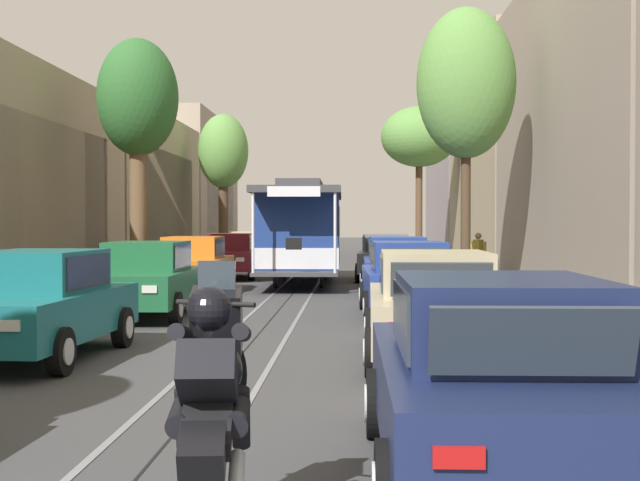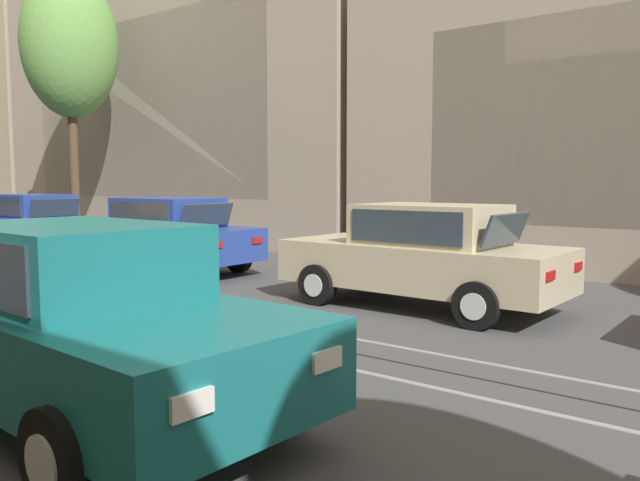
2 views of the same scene
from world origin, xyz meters
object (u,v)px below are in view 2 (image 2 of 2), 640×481
(parked_car_teal_second_left, at_px, (77,319))
(pedestrian_on_left_pavement, at_px, (32,209))
(parked_car_blue_mid_right, at_px, (165,234))
(street_tree_kerb_right_second, at_px, (70,46))
(parked_car_beige_second_right, at_px, (423,255))
(parked_car_blue_fourth_right, at_px, (30,223))
(fire_hydrant, at_px, (500,273))

(parked_car_teal_second_left, distance_m, pedestrian_on_left_pavement, 19.55)
(parked_car_blue_mid_right, relative_size, pedestrian_on_left_pavement, 2.70)
(parked_car_teal_second_left, height_order, street_tree_kerb_right_second, street_tree_kerb_right_second)
(parked_car_beige_second_right, height_order, street_tree_kerb_right_second, street_tree_kerb_right_second)
(parked_car_beige_second_right, distance_m, street_tree_kerb_right_second, 14.12)
(parked_car_blue_fourth_right, height_order, pedestrian_on_left_pavement, pedestrian_on_left_pavement)
(street_tree_kerb_right_second, relative_size, fire_hydrant, 9.68)
(street_tree_kerb_right_second, xyz_separation_m, pedestrian_on_left_pavement, (0.99, 4.51, -5.01))
(pedestrian_on_left_pavement, bearing_deg, parked_car_teal_second_left, -116.79)
(parked_car_blue_mid_right, bearing_deg, fire_hydrant, -78.72)
(parked_car_blue_fourth_right, bearing_deg, pedestrian_on_left_pavement, 61.82)
(parked_car_blue_fourth_right, bearing_deg, parked_car_teal_second_left, -116.11)
(pedestrian_on_left_pavement, xyz_separation_m, fire_hydrant, (-1.68, -18.18, -0.49))
(parked_car_teal_second_left, relative_size, parked_car_blue_mid_right, 1.01)
(parked_car_beige_second_right, relative_size, street_tree_kerb_right_second, 0.54)
(parked_car_blue_mid_right, bearing_deg, pedestrian_on_left_pavement, 74.94)
(pedestrian_on_left_pavement, bearing_deg, parked_car_blue_mid_right, -105.06)
(parked_car_blue_mid_right, bearing_deg, parked_car_beige_second_right, -90.06)
(parked_car_beige_second_right, bearing_deg, parked_car_blue_fourth_right, 89.80)
(parked_car_teal_second_left, xyz_separation_m, fire_hydrant, (7.13, -0.72, -0.38))
(parked_car_blue_mid_right, bearing_deg, street_tree_kerb_right_second, 73.19)
(street_tree_kerb_right_second, bearing_deg, parked_car_blue_mid_right, -106.81)
(parked_car_teal_second_left, relative_size, parked_car_blue_fourth_right, 1.01)
(street_tree_kerb_right_second, bearing_deg, pedestrian_on_left_pavement, 77.64)
(parked_car_blue_mid_right, distance_m, parked_car_blue_fourth_right, 5.70)
(street_tree_kerb_right_second, height_order, fire_hydrant, street_tree_kerb_right_second)
(parked_car_blue_fourth_right, bearing_deg, parked_car_blue_mid_right, -90.36)
(fire_hydrant, bearing_deg, street_tree_kerb_right_second, 87.10)
(parked_car_beige_second_right, height_order, fire_hydrant, parked_car_beige_second_right)
(street_tree_kerb_right_second, xyz_separation_m, fire_hydrant, (-0.69, -13.67, -5.50))
(pedestrian_on_left_pavement, distance_m, fire_hydrant, 18.26)
(parked_car_blue_mid_right, height_order, pedestrian_on_left_pavement, pedestrian_on_left_pavement)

